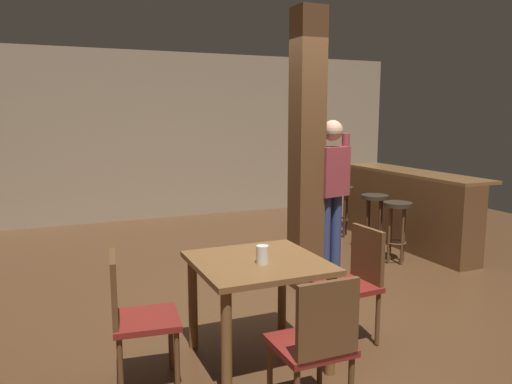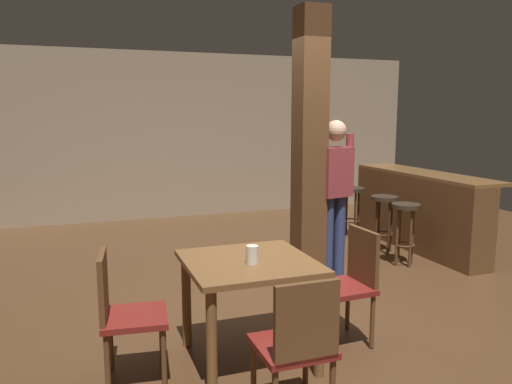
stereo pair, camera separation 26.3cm
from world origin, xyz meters
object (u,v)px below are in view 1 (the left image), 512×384
object	(u,v)px
chair_south	(317,341)
bar_counter	(406,208)
bar_stool_near	(397,218)
dining_table	(258,278)
chair_east	(355,278)
bar_stool_far	(340,198)
standing_person	(331,190)
bar_stool_mid	(375,209)
chair_west	(134,313)
napkin_cup	(262,255)

from	to	relation	value
chair_south	bar_counter	distance (m)	4.28
bar_stool_near	dining_table	bearing A→B (deg)	-147.89
chair_east	bar_counter	world-z (taller)	bar_counter
dining_table	bar_stool_far	size ratio (longest dim) A/B	1.23
chair_east	chair_south	size ratio (longest dim) A/B	1.00
standing_person	bar_stool_far	distance (m)	2.19
standing_person	bar_stool_mid	xyz separation A→B (m)	(1.23, 0.90, -0.45)
dining_table	chair_west	bearing A→B (deg)	-179.53
dining_table	bar_stool_far	world-z (taller)	dining_table
napkin_cup	bar_stool_near	world-z (taller)	napkin_cup
bar_counter	napkin_cup	bearing A→B (deg)	-144.29
chair_east	bar_stool_near	world-z (taller)	chair_east
chair_west	napkin_cup	xyz separation A→B (m)	(0.88, -0.08, 0.31)
bar_counter	bar_stool_near	world-z (taller)	bar_counter
dining_table	chair_west	size ratio (longest dim) A/B	1.01
standing_person	bar_stool_near	size ratio (longest dim) A/B	2.33
chair_south	bar_stool_near	xyz separation A→B (m)	(2.48, 2.38, 0.04)
chair_west	bar_stool_mid	xyz separation A→B (m)	(3.45, 2.12, 0.05)
chair_east	standing_person	xyz separation A→B (m)	(0.50, 1.19, 0.50)
dining_table	standing_person	xyz separation A→B (m)	(1.34, 1.21, 0.38)
chair_west	chair_south	bearing A→B (deg)	-42.67
chair_west	bar_counter	size ratio (longest dim) A/B	0.38
bar_stool_near	bar_stool_mid	size ratio (longest dim) A/B	1.00
napkin_cup	bar_stool_near	distance (m)	3.00
chair_east	bar_stool_far	size ratio (longest dim) A/B	1.22
standing_person	bar_stool_near	xyz separation A→B (m)	(1.15, 0.35, -0.45)
chair_south	bar_stool_far	xyz separation A→B (m)	(2.57, 3.79, 0.05)
chair_south	bar_counter	bearing A→B (deg)	43.84
napkin_cup	standing_person	size ratio (longest dim) A/B	0.07
dining_table	chair_south	size ratio (longest dim) A/B	1.01
chair_east	bar_counter	size ratio (longest dim) A/B	0.38
napkin_cup	bar_counter	xyz separation A→B (m)	(3.10, 2.23, -0.30)
bar_counter	bar_stool_mid	xyz separation A→B (m)	(-0.53, -0.03, 0.04)
bar_stool_far	bar_stool_mid	bearing A→B (deg)	-91.09
napkin_cup	standing_person	world-z (taller)	standing_person
bar_stool_mid	bar_stool_far	distance (m)	0.85
bar_counter	bar_stool_mid	distance (m)	0.53
chair_east	bar_counter	xyz separation A→B (m)	(2.26, 2.12, 0.01)
bar_stool_mid	bar_stool_far	bearing A→B (deg)	88.91
bar_counter	chair_west	bearing A→B (deg)	-151.63
chair_south	bar_stool_mid	xyz separation A→B (m)	(2.56, 2.94, 0.05)
bar_counter	bar_stool_near	bearing A→B (deg)	-136.37
chair_south	napkin_cup	xyz separation A→B (m)	(-0.01, 0.74, 0.31)
bar_stool_far	bar_stool_near	bearing A→B (deg)	-93.88
chair_south	standing_person	distance (m)	2.48
dining_table	bar_stool_near	distance (m)	2.93
dining_table	chair_south	distance (m)	0.83
chair_west	bar_stool_far	distance (m)	4.56
bar_counter	bar_stool_far	bearing A→B (deg)	122.06
standing_person	bar_stool_mid	distance (m)	1.59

